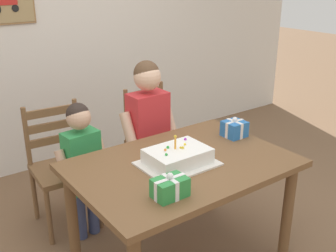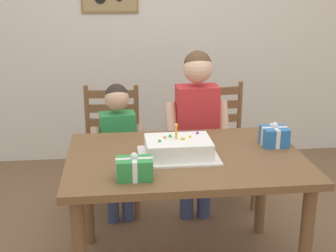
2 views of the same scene
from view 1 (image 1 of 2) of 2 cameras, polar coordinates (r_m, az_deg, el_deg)
name	(u,v)px [view 1 (image 1 of 2)]	position (r m, az deg, el deg)	size (l,w,h in m)	color
back_wall	(51,31)	(4.03, -15.96, 12.59)	(6.40, 0.11, 2.60)	silver
dining_table	(182,177)	(2.55, 1.96, -7.10)	(1.33, 0.92, 0.74)	brown
birthday_cake	(178,157)	(2.45, 1.35, -4.39)	(0.44, 0.34, 0.19)	white
gift_box_red_large	(170,187)	(2.12, 0.28, -8.56)	(0.18, 0.13, 0.14)	#2D8E42
gift_box_beside_cake	(234,129)	(2.89, 9.24, -0.38)	(0.15, 0.15, 0.15)	#286BB7
chair_left	(61,166)	(3.16, -14.63, -5.44)	(0.45, 0.45, 0.92)	brown
chair_right	(155,140)	(3.51, -1.78, -1.95)	(0.46, 0.46, 0.92)	brown
child_older	(148,124)	(3.07, -2.76, 0.22)	(0.45, 0.25, 1.23)	#38426B
child_younger	(82,159)	(2.88, -11.87, -4.51)	(0.38, 0.22, 1.02)	#38426B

